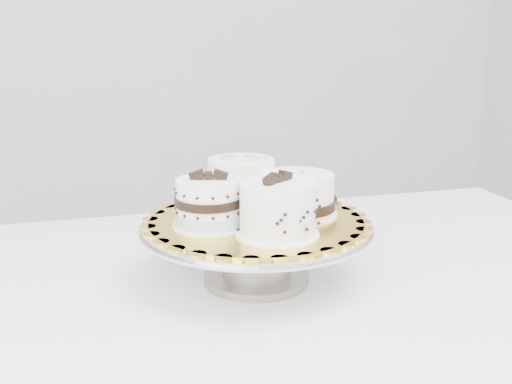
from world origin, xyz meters
name	(u,v)px	position (x,y,z in m)	size (l,w,h in m)	color
table	(279,330)	(0.00, 0.24, 0.68)	(1.34, 0.99, 0.75)	white
cake_stand	(256,242)	(-0.03, 0.27, 0.81)	(0.34, 0.34, 0.09)	gray
cake_board	(256,221)	(-0.03, 0.27, 0.84)	(0.31, 0.31, 0.00)	gold
cake_swirl	(278,210)	(-0.03, 0.19, 0.88)	(0.14, 0.14, 0.09)	white
cake_banded	(209,205)	(-0.10, 0.27, 0.88)	(0.12, 0.12, 0.08)	white
cake_dots	(241,182)	(-0.02, 0.34, 0.88)	(0.12, 0.12, 0.08)	white
cake_ribbon	(298,196)	(0.04, 0.27, 0.88)	(0.13, 0.12, 0.07)	white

